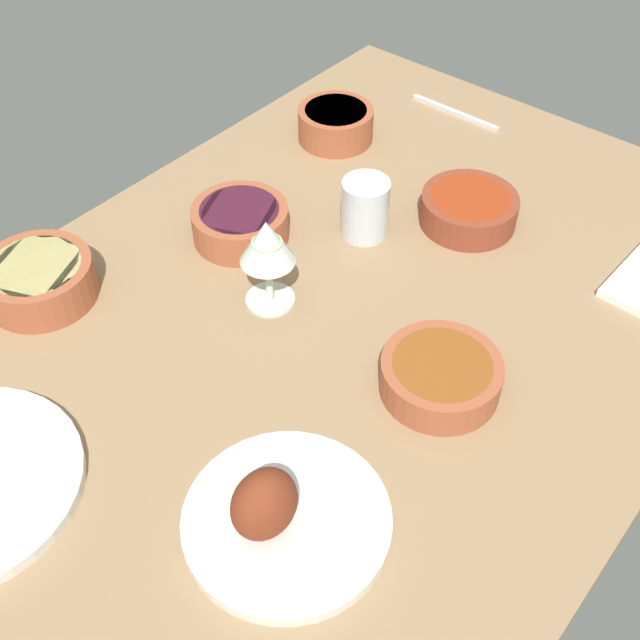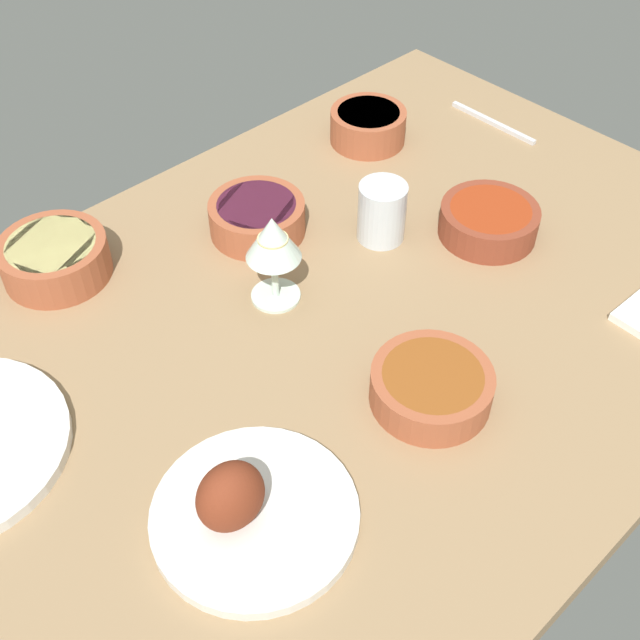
# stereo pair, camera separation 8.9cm
# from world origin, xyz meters

# --- Properties ---
(dining_table) EXTENTS (1.40, 0.90, 0.04)m
(dining_table) POSITION_xyz_m (0.00, 0.00, 0.02)
(dining_table) COLOR #937551
(dining_table) RESTS_ON ground
(plate_near_viewer) EXTENTS (0.23, 0.23, 0.10)m
(plate_near_viewer) POSITION_xyz_m (0.26, 0.16, 0.06)
(plate_near_viewer) COLOR silver
(plate_near_viewer) RESTS_ON dining_table
(bowl_sauce) EXTENTS (0.15, 0.15, 0.05)m
(bowl_sauce) POSITION_xyz_m (-0.33, 0.03, 0.07)
(bowl_sauce) COLOR brown
(bowl_sauce) RESTS_ON dining_table
(bowl_cream) EXTENTS (0.13, 0.13, 0.06)m
(bowl_cream) POSITION_xyz_m (-0.38, -0.28, 0.07)
(bowl_cream) COLOR #A35133
(bowl_cream) RESTS_ON dining_table
(bowl_soup) EXTENTS (0.15, 0.15, 0.05)m
(bowl_soup) POSITION_xyz_m (-0.02, 0.18, 0.07)
(bowl_soup) COLOR #A35133
(bowl_soup) RESTS_ON dining_table
(bowl_onions) EXTENTS (0.15, 0.15, 0.05)m
(bowl_onions) POSITION_xyz_m (-0.08, -0.22, 0.07)
(bowl_onions) COLOR #A35133
(bowl_onions) RESTS_ON dining_table
(bowl_potatoes) EXTENTS (0.15, 0.15, 0.06)m
(bowl_potatoes) POSITION_xyz_m (0.20, -0.34, 0.07)
(bowl_potatoes) COLOR #A35133
(bowl_potatoes) RESTS_ON dining_table
(wine_glass) EXTENTS (0.08, 0.08, 0.14)m
(wine_glass) POSITION_xyz_m (0.00, -0.09, 0.14)
(wine_glass) COLOR silver
(wine_glass) RESTS_ON dining_table
(water_tumbler) EXTENTS (0.07, 0.07, 0.09)m
(water_tumbler) POSITION_xyz_m (-0.20, -0.08, 0.09)
(water_tumbler) COLOR silver
(water_tumbler) RESTS_ON dining_table
(fork_loose) EXTENTS (0.01, 0.18, 0.01)m
(fork_loose) POSITION_xyz_m (-0.58, -0.16, 0.04)
(fork_loose) COLOR silver
(fork_loose) RESTS_ON dining_table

